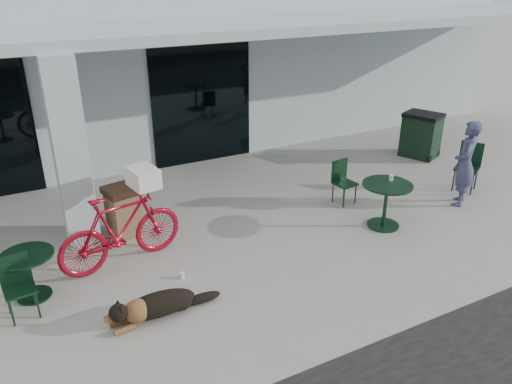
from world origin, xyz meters
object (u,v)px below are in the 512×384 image
bicycle (121,229)px  wheeled_bin (421,135)px  cafe_chair_near (19,289)px  cafe_table_near (31,276)px  trash_receptacle (123,211)px  cafe_chair_far_a (345,183)px  dog (158,303)px  cafe_table_far (385,205)px  person (465,164)px  cafe_chair_far_b (467,168)px

bicycle → wheeled_bin: (7.67, 1.52, -0.06)m
cafe_chair_near → cafe_table_near: bearing=63.4°
cafe_chair_near → trash_receptacle: (1.76, 1.60, 0.02)m
bicycle → trash_receptacle: bicycle is taller
cafe_chair_far_a → trash_receptacle: size_ratio=0.96×
cafe_chair_far_a → trash_receptacle: trash_receptacle is taller
bicycle → trash_receptacle: (0.25, 0.92, -0.15)m
bicycle → cafe_chair_far_a: bicycle is taller
bicycle → wheeled_bin: bicycle is taller
dog → trash_receptacle: (0.16, 2.43, 0.25)m
bicycle → dog: (0.09, -1.51, -0.40)m
wheeled_bin → trash_receptacle: bearing=162.1°
cafe_table_far → cafe_chair_far_a: size_ratio=1.03×
cafe_table_far → person: bearing=1.2°
cafe_chair_far_b → trash_receptacle: size_ratio=1.12×
trash_receptacle → person: bearing=-16.3°
cafe_chair_far_b → cafe_table_far: bearing=-109.0°
person → trash_receptacle: 6.41m
trash_receptacle → bicycle: bearing=-105.2°
bicycle → cafe_chair_far_a: size_ratio=2.33×
bicycle → trash_receptacle: bearing=-25.5°
cafe_table_near → trash_receptacle: 2.00m
cafe_table_far → cafe_chair_far_b: bearing=10.2°
dog → trash_receptacle: size_ratio=1.31×
dog → cafe_table_near: size_ratio=1.60×
cafe_table_far → trash_receptacle: trash_receptacle is taller
bicycle → cafe_chair_far_b: (7.00, -0.46, -0.10)m
cafe_table_far → trash_receptacle: 4.58m
dog → wheeled_bin: bearing=15.8°
trash_receptacle → wheeled_bin: size_ratio=0.83×
trash_receptacle → wheeled_bin: wheeled_bin is taller
bicycle → cafe_chair_near: bicycle is taller
cafe_chair_near → dog: bearing=-32.9°
cafe_chair_far_a → person: size_ratio=0.51×
bicycle → wheeled_bin: size_ratio=1.84×
bicycle → dog: bicycle is taller
bicycle → cafe_table_near: size_ratio=2.72×
cafe_chair_far_b → trash_receptacle: bearing=-130.7°
person → trash_receptacle: bearing=-54.3°
bicycle → wheeled_bin: bearing=-89.1°
cafe_table_far → cafe_chair_far_a: cafe_chair_far_a is taller
cafe_chair_near → bicycle: bearing=18.9°
bicycle → cafe_chair_near: bearing=104.0°
dog → cafe_chair_far_b: cafe_chair_far_b is taller
cafe_table_far → bicycle: bearing=168.3°
cafe_table_far → cafe_chair_far_a: bearing=92.4°
cafe_chair_near → cafe_chair_far_a: size_ratio=1.01×
cafe_chair_far_b → person: bearing=-84.8°
cafe_chair_far_a → wheeled_bin: 3.53m
cafe_table_far → dog: bearing=-172.3°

